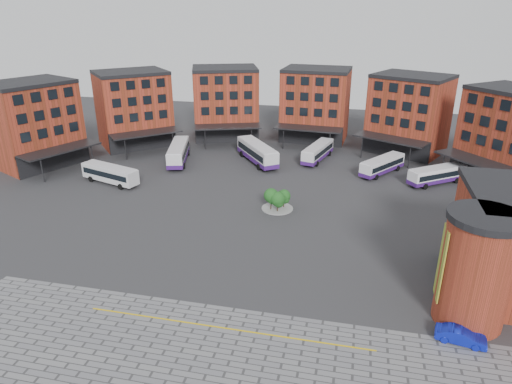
% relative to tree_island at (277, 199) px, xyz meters
% --- Properties ---
extents(ground, '(160.00, 160.00, 0.00)m').
position_rel_tree_island_xyz_m(ground, '(-2.06, -11.58, -1.74)').
color(ground, '#28282B').
rests_on(ground, ground).
extents(yellow_line, '(26.00, 0.15, 0.02)m').
position_rel_tree_island_xyz_m(yellow_line, '(-0.06, -25.58, -1.71)').
color(yellow_line, gold).
rests_on(yellow_line, paving_zone).
extents(main_building, '(94.14, 42.48, 14.60)m').
position_rel_tree_island_xyz_m(main_building, '(-6.83, 26.67, 5.49)').
color(main_building, '#983321').
rests_on(main_building, ground).
extents(tree_island, '(4.40, 4.40, 3.20)m').
position_rel_tree_island_xyz_m(tree_island, '(0.00, 0.00, 0.00)').
color(tree_island, gray).
rests_on(tree_island, ground).
extents(bus_a, '(10.52, 5.39, 2.91)m').
position_rel_tree_island_xyz_m(bus_a, '(-27.69, 4.26, -0.01)').
color(bus_a, silver).
rests_on(bus_a, ground).
extents(bus_b, '(5.58, 12.10, 3.32)m').
position_rel_tree_island_xyz_m(bus_b, '(-21.00, 16.54, 0.06)').
color(bus_b, silver).
rests_on(bus_b, ground).
extents(bus_c, '(9.57, 11.67, 3.48)m').
position_rel_tree_island_xyz_m(bus_c, '(-7.14, 19.41, 0.15)').
color(bus_c, silver).
rests_on(bus_c, ground).
extents(bus_d, '(5.03, 10.77, 2.96)m').
position_rel_tree_island_xyz_m(bus_d, '(3.35, 23.07, -0.14)').
color(bus_d, silver).
rests_on(bus_d, ground).
extents(bus_e, '(7.62, 9.49, 2.81)m').
position_rel_tree_island_xyz_m(bus_e, '(14.60, 18.24, -0.22)').
color(bus_e, white).
rests_on(bus_e, ground).
extents(bus_f, '(9.47, 7.76, 2.82)m').
position_rel_tree_island_xyz_m(bus_f, '(22.91, 15.30, -0.21)').
color(bus_f, white).
rests_on(bus_f, ground).
extents(blue_car, '(4.31, 2.13, 1.36)m').
position_rel_tree_island_xyz_m(blue_car, '(19.85, -22.95, -1.06)').
color(blue_car, '#0D1AAA').
rests_on(blue_car, ground).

